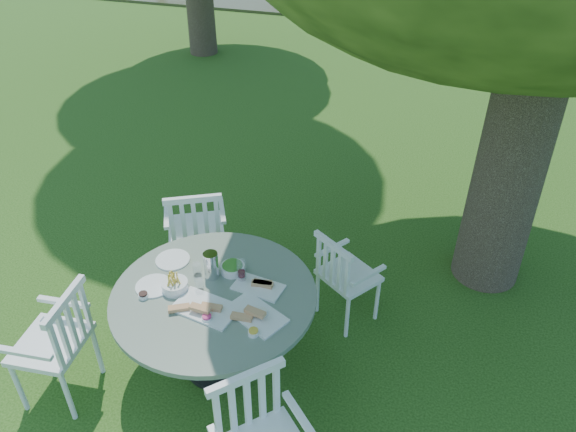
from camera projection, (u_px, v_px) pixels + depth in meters
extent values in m
plane|color=#173B0C|center=(281.00, 306.00, 5.00)|extent=(140.00, 140.00, 0.00)
cylinder|color=black|center=(221.00, 361.00, 4.46)|extent=(0.56, 0.56, 0.04)
cylinder|color=black|center=(217.00, 330.00, 4.26)|extent=(0.12, 0.12, 0.66)
cylinder|color=slate|center=(214.00, 295.00, 4.06)|extent=(1.49, 1.49, 0.04)
cylinder|color=white|center=(377.00, 300.00, 4.76)|extent=(0.03, 0.03, 0.43)
cylinder|color=white|center=(347.00, 276.00, 5.01)|extent=(0.03, 0.03, 0.43)
cylinder|color=white|center=(347.00, 317.00, 4.59)|extent=(0.03, 0.03, 0.43)
cylinder|color=white|center=(317.00, 292.00, 4.84)|extent=(0.03, 0.03, 0.43)
cube|color=white|center=(349.00, 275.00, 4.67)|extent=(0.59, 0.58, 0.04)
cube|color=white|center=(332.00, 266.00, 4.46)|extent=(0.38, 0.29, 0.44)
cylinder|color=white|center=(220.00, 236.00, 5.46)|extent=(0.04, 0.04, 0.48)
cylinder|color=white|center=(176.00, 241.00, 5.40)|extent=(0.04, 0.04, 0.48)
cylinder|color=white|center=(223.00, 261.00, 5.14)|extent=(0.04, 0.04, 0.48)
cylinder|color=white|center=(176.00, 266.00, 5.08)|extent=(0.04, 0.04, 0.48)
cube|color=white|center=(196.00, 228.00, 5.12)|extent=(0.64, 0.62, 0.04)
cube|color=white|center=(195.00, 221.00, 4.82)|extent=(0.46, 0.26, 0.49)
cylinder|color=white|center=(51.00, 343.00, 4.33)|extent=(0.04, 0.04, 0.48)
cylinder|color=white|center=(19.00, 387.00, 3.99)|extent=(0.04, 0.04, 0.48)
cylinder|color=white|center=(97.00, 350.00, 4.27)|extent=(0.04, 0.04, 0.48)
cylinder|color=white|center=(68.00, 396.00, 3.92)|extent=(0.04, 0.04, 0.48)
cube|color=white|center=(51.00, 343.00, 3.98)|extent=(0.49, 0.53, 0.04)
cube|color=white|center=(71.00, 325.00, 3.81)|extent=(0.09, 0.49, 0.49)
cube|color=white|center=(248.00, 402.00, 3.31)|extent=(0.37, 0.38, 0.49)
cube|color=white|center=(206.00, 308.00, 3.91)|extent=(0.49, 0.34, 0.02)
cube|color=white|center=(256.00, 315.00, 3.86)|extent=(0.49, 0.41, 0.02)
cube|color=white|center=(258.00, 287.00, 4.09)|extent=(0.39, 0.25, 0.02)
cylinder|color=white|center=(154.00, 286.00, 4.11)|extent=(0.27, 0.27, 0.01)
cylinder|color=white|center=(173.00, 260.00, 4.35)|extent=(0.27, 0.27, 0.01)
cylinder|color=white|center=(175.00, 286.00, 4.06)|extent=(0.19, 0.19, 0.07)
cylinder|color=white|center=(233.00, 269.00, 4.23)|extent=(0.18, 0.18, 0.06)
cylinder|color=silver|center=(211.00, 265.00, 4.14)|extent=(0.11, 0.11, 0.22)
cylinder|color=white|center=(241.00, 271.00, 4.12)|extent=(0.07, 0.07, 0.18)
cylinder|color=white|center=(197.00, 270.00, 4.18)|extent=(0.06, 0.06, 0.11)
cylinder|color=white|center=(199.00, 285.00, 4.04)|extent=(0.06, 0.06, 0.11)
cylinder|color=white|center=(207.00, 319.00, 3.82)|extent=(0.07, 0.07, 0.03)
cylinder|color=white|center=(254.00, 333.00, 3.71)|extent=(0.07, 0.07, 0.03)
cylinder|color=white|center=(262.00, 313.00, 3.86)|extent=(0.07, 0.07, 0.03)
cylinder|color=white|center=(143.00, 296.00, 4.00)|extent=(0.07, 0.07, 0.03)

